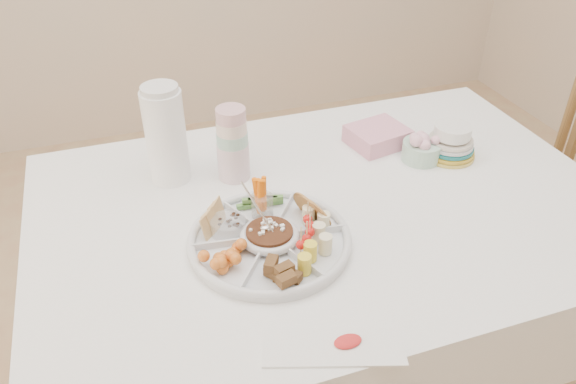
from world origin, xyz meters
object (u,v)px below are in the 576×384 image
object	(u,v)px
party_tray	(270,238)
thermos	(166,133)
dining_table	(323,305)
chair	(528,185)
plate_stack	(451,142)

from	to	relation	value
party_tray	thermos	bearing A→B (deg)	115.20
party_tray	thermos	world-z (taller)	thermos
thermos	dining_table	bearing A→B (deg)	-34.33
chair	thermos	bearing A→B (deg)	-166.73
chair	party_tray	distance (m)	1.12
dining_table	party_tray	size ratio (longest dim) A/B	4.00
chair	thermos	distance (m)	1.28
dining_table	thermos	world-z (taller)	thermos
chair	thermos	world-z (taller)	thermos
party_tray	plate_stack	xyz separation A→B (m)	(0.62, 0.22, 0.03)
dining_table	thermos	distance (m)	0.69
chair	dining_table	bearing A→B (deg)	-151.23
thermos	chair	bearing A→B (deg)	-3.31
chair	plate_stack	distance (m)	0.52
party_tray	dining_table	bearing A→B (deg)	30.02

